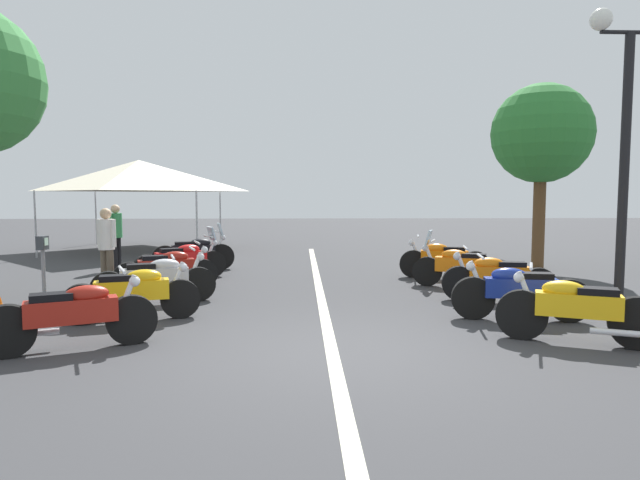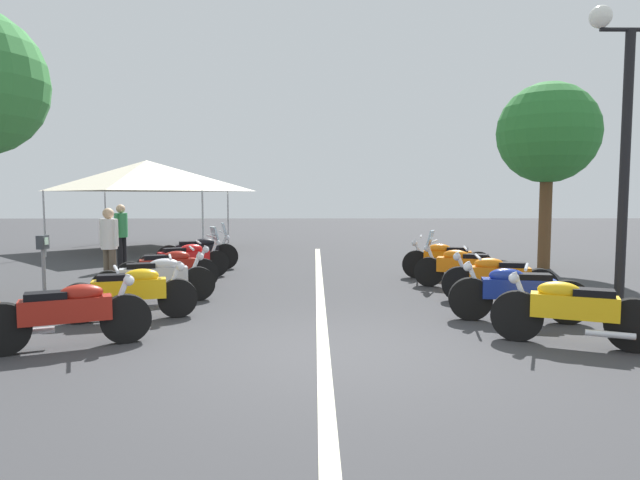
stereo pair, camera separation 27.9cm
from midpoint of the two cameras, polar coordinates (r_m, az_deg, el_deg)
ground_plane at (r=6.75m, az=0.09°, el=-11.89°), size 80.00×80.00×0.00m
lane_centre_stripe at (r=11.19m, az=-0.80°, el=-5.23°), size 17.07×0.16×0.01m
motorcycle_left_row_0 at (r=7.48m, az=-25.57°, el=-7.10°), size 1.01×1.93×1.00m
motorcycle_left_row_1 at (r=8.84m, az=-19.97°, el=-5.22°), size 0.83×2.00×0.99m
motorcycle_left_row_2 at (r=10.11m, az=-17.73°, el=-3.92°), size 0.93×2.09×0.99m
motorcycle_left_row_3 at (r=11.46m, az=-16.49°, el=-2.92°), size 0.92×2.00×0.99m
motorcycle_left_row_4 at (r=12.91m, az=-14.93°, el=-1.99°), size 1.18×1.95×1.20m
motorcycle_left_row_5 at (r=14.34m, az=-13.64°, el=-1.26°), size 0.84×2.05×1.23m
motorcycle_right_row_0 at (r=7.73m, az=24.51°, el=-6.63°), size 1.00×1.92×1.02m
motorcycle_right_row_1 at (r=8.85m, az=19.46°, el=-5.10°), size 0.77×2.07×1.01m
motorcycle_right_row_2 at (r=10.33m, az=17.52°, el=-3.73°), size 0.77×2.02×1.00m
motorcycle_right_row_3 at (r=11.65m, az=14.02°, el=-2.68°), size 1.02×1.99×1.20m
motorcycle_right_row_4 at (r=12.91m, az=12.30°, el=-1.95°), size 0.79×2.05×1.01m
street_lamp_twin_globe at (r=9.39m, az=28.94°, el=11.98°), size 0.32×1.22×4.67m
parking_meter at (r=9.75m, az=-27.95°, el=-1.93°), size 0.19×0.14×1.29m
traffic_cone_1 at (r=8.39m, az=-31.45°, el=-7.25°), size 0.36×0.36×0.61m
bystander_1 at (r=11.90m, az=-22.26°, el=-0.21°), size 0.32×0.47×1.68m
bystander_2 at (r=15.06m, az=-21.26°, el=0.83°), size 0.52×0.32×1.71m
roadside_tree_1 at (r=15.62m, az=21.89°, el=10.28°), size 2.61×2.61×4.88m
event_tent at (r=20.38m, az=-18.95°, el=6.45°), size 5.53×5.53×3.20m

